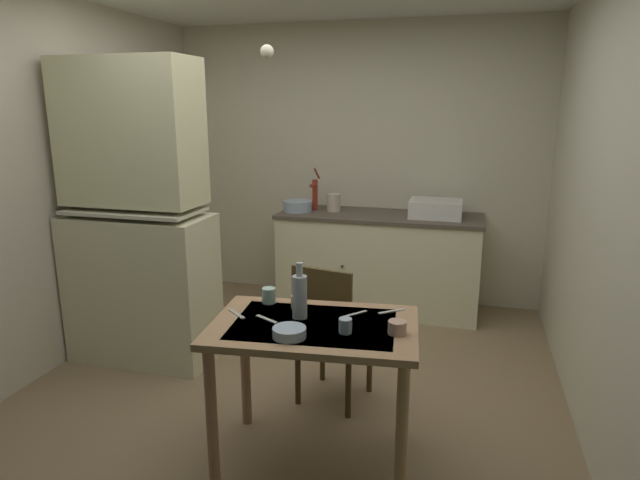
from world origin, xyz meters
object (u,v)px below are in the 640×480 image
object	(u,v)px
mixing_bowl_counter	(297,206)
serving_bowl_wide	(289,333)
hand_pump	(315,192)
teacup_cream	(345,326)
hutch_cabinet	(138,225)
dining_table	(314,346)
chair_far_side	(330,330)
sink_basin	(436,208)
glass_bottle	(300,295)

from	to	relation	value
mixing_bowl_counter	serving_bowl_wide	xyz separation A→B (m)	(0.73, -2.41, -0.14)
hand_pump	serving_bowl_wide	world-z (taller)	hand_pump
hand_pump	teacup_cream	world-z (taller)	hand_pump
hutch_cabinet	hand_pump	xyz separation A→B (m)	(0.87, 1.48, 0.05)
hutch_cabinet	teacup_cream	distance (m)	1.94
mixing_bowl_counter	dining_table	world-z (taller)	mixing_bowl_counter
dining_table	serving_bowl_wide	size ratio (longest dim) A/B	6.84
mixing_bowl_counter	teacup_cream	size ratio (longest dim) A/B	3.67
mixing_bowl_counter	chair_far_side	world-z (taller)	mixing_bowl_counter
sink_basin	dining_table	distance (m)	2.34
dining_table	glass_bottle	xyz separation A→B (m)	(-0.09, 0.06, 0.24)
hutch_cabinet	sink_basin	distance (m)	2.43
hand_pump	chair_far_side	size ratio (longest dim) A/B	0.43
dining_table	mixing_bowl_counter	bearing A→B (deg)	109.71
hutch_cabinet	sink_basin	bearing A→B (deg)	36.12
hand_pump	serving_bowl_wide	size ratio (longest dim) A/B	2.47
chair_far_side	hand_pump	bearing A→B (deg)	108.79
serving_bowl_wide	glass_bottle	world-z (taller)	glass_bottle
teacup_cream	glass_bottle	world-z (taller)	glass_bottle
hand_pump	chair_far_side	bearing A→B (deg)	-71.21
hutch_cabinet	sink_basin	xyz separation A→B (m)	(1.96, 1.43, -0.04)
serving_bowl_wide	sink_basin	bearing A→B (deg)	78.55
dining_table	teacup_cream	xyz separation A→B (m)	(0.17, -0.07, 0.15)
mixing_bowl_counter	hand_pump	bearing A→B (deg)	34.54
sink_basin	chair_far_side	bearing A→B (deg)	-106.17
teacup_cream	glass_bottle	bearing A→B (deg)	154.95
serving_bowl_wide	teacup_cream	bearing A→B (deg)	26.99
glass_bottle	serving_bowl_wide	bearing A→B (deg)	-83.86
teacup_cream	hutch_cabinet	bearing A→B (deg)	151.99
hutch_cabinet	teacup_cream	size ratio (longest dim) A/B	29.93
serving_bowl_wide	teacup_cream	distance (m)	0.27
sink_basin	chair_far_side	world-z (taller)	sink_basin
sink_basin	glass_bottle	size ratio (longest dim) A/B	1.52
serving_bowl_wide	glass_bottle	bearing A→B (deg)	96.14
hutch_cabinet	teacup_cream	bearing A→B (deg)	-28.01
glass_bottle	dining_table	bearing A→B (deg)	-32.70
sink_basin	serving_bowl_wide	distance (m)	2.52
dining_table	teacup_cream	distance (m)	0.24
sink_basin	glass_bottle	world-z (taller)	glass_bottle
serving_bowl_wide	teacup_cream	world-z (taller)	teacup_cream
sink_basin	serving_bowl_wide	size ratio (longest dim) A/B	2.79
hand_pump	sink_basin	bearing A→B (deg)	-2.37
hutch_cabinet	chair_far_side	xyz separation A→B (m)	(1.47, -0.28, -0.51)
hutch_cabinet	glass_bottle	distance (m)	1.64
dining_table	hand_pump	bearing A→B (deg)	105.85
serving_bowl_wide	glass_bottle	xyz separation A→B (m)	(-0.03, 0.25, 0.09)
sink_basin	teacup_cream	distance (m)	2.36
mixing_bowl_counter	serving_bowl_wide	world-z (taller)	mixing_bowl_counter
mixing_bowl_counter	dining_table	bearing A→B (deg)	-70.29
mixing_bowl_counter	teacup_cream	bearing A→B (deg)	-67.02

